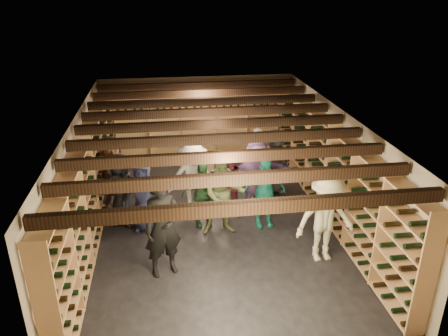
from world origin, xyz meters
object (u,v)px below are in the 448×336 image
at_px(person_4, 264,192).
at_px(person_10, 202,194).
at_px(person_7, 260,165).
at_px(person_3, 326,218).
at_px(person_6, 143,195).
at_px(crate_stack_right, 209,168).
at_px(person_9, 193,178).
at_px(person_12, 274,161).
at_px(person_1, 163,227).
at_px(person_5, 113,175).
at_px(person_2, 223,193).
at_px(person_11, 256,175).
at_px(crate_stack_left, 214,169).
at_px(crate_loose, 202,174).
at_px(person_0, 121,190).
at_px(person_8, 232,186).

height_order(person_4, person_10, person_4).
bearing_deg(person_7, person_3, -84.17).
bearing_deg(person_6, person_10, 6.38).
relative_size(crate_stack_right, person_9, 0.34).
height_order(person_6, person_7, person_7).
bearing_deg(person_12, person_3, -103.28).
distance_m(person_1, person_10, 1.81).
relative_size(person_5, person_9, 1.03).
relative_size(person_2, person_11, 1.04).
xyz_separation_m(person_1, person_12, (2.74, 2.95, -0.13)).
bearing_deg(person_11, person_6, 178.11).
distance_m(person_6, person_12, 3.42).
bearing_deg(person_4, person_2, -170.28).
bearing_deg(person_2, person_12, 50.46).
height_order(crate_stack_left, person_6, person_6).
bearing_deg(person_5, person_3, -50.74).
height_order(person_5, person_6, person_5).
bearing_deg(crate_stack_left, person_9, -114.12).
bearing_deg(person_9, crate_stack_left, 71.31).
distance_m(person_9, person_10, 0.56).
xyz_separation_m(crate_loose, person_1, (-1.04, -4.08, 0.86)).
height_order(crate_loose, person_3, person_3).
bearing_deg(person_5, person_7, -17.31).
bearing_deg(person_7, person_0, -175.89).
relative_size(crate_stack_left, person_1, 0.45).
bearing_deg(person_5, crate_loose, 17.47).
xyz_separation_m(person_7, person_9, (-1.62, -0.49, -0.02)).
height_order(person_2, person_4, person_2).
xyz_separation_m(person_0, person_3, (3.84, -1.88, 0.06)).
xyz_separation_m(crate_loose, person_6, (-1.44, -2.48, 0.71)).
bearing_deg(person_9, person_3, -37.17).
relative_size(person_3, person_11, 0.99).
relative_size(crate_stack_right, person_4, 0.37).
xyz_separation_m(person_2, person_11, (0.88, 0.88, -0.03)).
height_order(crate_loose, person_0, person_0).
distance_m(person_3, person_5, 4.76).
height_order(person_8, person_12, person_12).
distance_m(crate_loose, person_6, 2.96).
bearing_deg(person_1, person_5, 93.32).
relative_size(person_1, person_2, 1.04).
xyz_separation_m(person_6, person_7, (2.70, 1.02, 0.10)).
relative_size(person_9, person_12, 1.06).
relative_size(person_5, person_8, 1.16).
height_order(person_6, person_9, person_9).
xyz_separation_m(person_1, person_10, (0.84, 1.59, -0.20)).
bearing_deg(person_8, crate_stack_right, 109.45).
relative_size(person_4, person_10, 1.07).
xyz_separation_m(person_5, person_7, (3.38, 0.11, -0.01)).
bearing_deg(crate_stack_left, person_6, -131.37).
distance_m(person_0, person_12, 3.75).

